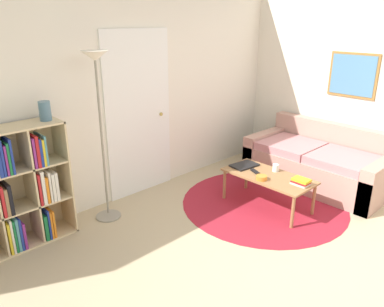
% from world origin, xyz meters
% --- Properties ---
extents(ground_plane, '(14.00, 14.00, 0.00)m').
position_xyz_m(ground_plane, '(0.00, 0.00, 0.00)').
color(ground_plane, tan).
extents(wall_back, '(7.58, 0.11, 2.60)m').
position_xyz_m(wall_back, '(-0.00, 2.58, 1.29)').
color(wall_back, silver).
rests_on(wall_back, ground_plane).
extents(wall_right, '(0.08, 5.55, 2.60)m').
position_xyz_m(wall_right, '(2.31, 1.27, 1.30)').
color(wall_right, silver).
rests_on(wall_right, ground_plane).
extents(rug, '(1.94, 1.94, 0.01)m').
position_xyz_m(rug, '(0.83, 1.24, 0.00)').
color(rug, maroon).
rests_on(rug, ground_plane).
extents(bookshelf, '(1.03, 0.34, 1.18)m').
position_xyz_m(bookshelf, '(-1.64, 2.36, 0.58)').
color(bookshelf, beige).
rests_on(bookshelf, ground_plane).
extents(floor_lamp, '(0.28, 0.28, 1.80)m').
position_xyz_m(floor_lamp, '(-0.69, 2.24, 1.44)').
color(floor_lamp, gray).
rests_on(floor_lamp, ground_plane).
extents(couch, '(0.92, 1.78, 0.76)m').
position_xyz_m(couch, '(1.87, 1.12, 0.27)').
color(couch, tan).
rests_on(couch, ground_plane).
extents(coffee_table, '(0.50, 1.03, 0.40)m').
position_xyz_m(coffee_table, '(0.79, 1.18, 0.36)').
color(coffee_table, '#996B42').
rests_on(coffee_table, ground_plane).
extents(laptop, '(0.35, 0.25, 0.02)m').
position_xyz_m(laptop, '(0.81, 1.55, 0.41)').
color(laptop, black).
rests_on(laptop, coffee_table).
extents(bowl, '(0.12, 0.12, 0.05)m').
position_xyz_m(bowl, '(0.63, 1.16, 0.42)').
color(bowl, orange).
rests_on(bowl, coffee_table).
extents(book_stack_on_table, '(0.14, 0.19, 0.07)m').
position_xyz_m(book_stack_on_table, '(0.83, 0.79, 0.43)').
color(book_stack_on_table, silver).
rests_on(book_stack_on_table, coffee_table).
extents(cup, '(0.07, 0.07, 0.09)m').
position_xyz_m(cup, '(0.95, 1.19, 0.44)').
color(cup, white).
rests_on(cup, coffee_table).
extents(remote, '(0.10, 0.16, 0.02)m').
position_xyz_m(remote, '(0.75, 1.34, 0.41)').
color(remote, black).
rests_on(remote, coffee_table).
extents(vase_on_shelf, '(0.11, 0.11, 0.18)m').
position_xyz_m(vase_on_shelf, '(-1.20, 2.36, 1.27)').
color(vase_on_shelf, slate).
rests_on(vase_on_shelf, bookshelf).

